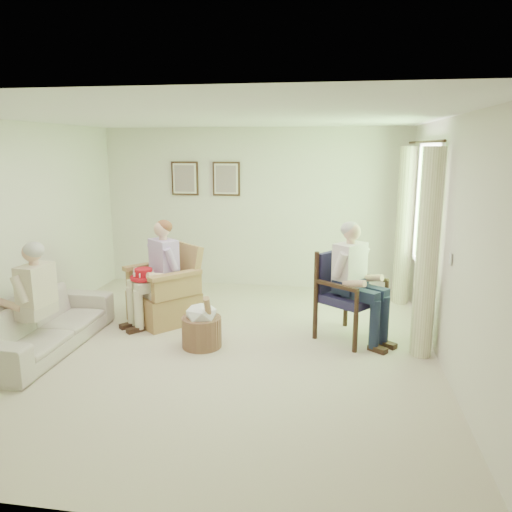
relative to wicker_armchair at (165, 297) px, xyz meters
name	(u,v)px	position (x,y,z in m)	size (l,w,h in m)	color
floor	(215,348)	(0.89, -0.83, -0.33)	(5.50, 5.50, 0.00)	beige
back_wall	(254,208)	(0.89, 1.92, 0.97)	(5.00, 0.04, 2.60)	silver
front_wall	(99,322)	(0.89, -3.58, 0.97)	(5.00, 0.04, 2.60)	silver
left_wall	(9,232)	(-1.61, -0.83, 0.97)	(0.04, 5.50, 2.60)	silver
right_wall	(449,245)	(3.39, -0.83, 0.97)	(0.04, 5.50, 2.60)	silver
ceiling	(211,117)	(0.89, -0.83, 2.27)	(5.00, 5.50, 0.02)	white
window	(427,204)	(3.36, 0.37, 1.26)	(0.13, 2.50, 1.63)	#2D6B23
curtain_left	(427,254)	(3.22, -0.61, 0.82)	(0.34, 0.34, 2.30)	beige
curtain_right	(404,226)	(3.22, 1.35, 0.82)	(0.34, 0.34, 2.30)	beige
framed_print_left	(185,178)	(-0.26, 1.89, 1.45)	(0.45, 0.05, 0.55)	#382114
framed_print_right	(226,179)	(0.44, 1.89, 1.45)	(0.45, 0.05, 0.55)	#382114
wicker_armchair	(165,297)	(0.00, 0.00, 0.00)	(0.80, 0.80, 1.02)	#A1704C
wood_armchair	(351,291)	(2.44, -0.17, 0.25)	(0.68, 0.64, 1.05)	black
sofa	(43,324)	(-1.06, -1.16, -0.03)	(0.80, 2.04, 0.59)	beige
person_wicker	(160,266)	(0.00, -0.14, 0.46)	(0.40, 0.62, 1.34)	beige
person_dark	(352,273)	(2.44, -0.34, 0.51)	(0.40, 0.62, 1.41)	#1B233B
person_sofa	(31,293)	(-1.06, -1.32, 0.39)	(0.42, 0.63, 1.26)	#C4B49E
red_hat	(144,275)	(-0.17, -0.28, 0.37)	(0.34, 0.34, 0.14)	red
hatbox	(202,325)	(0.73, -0.81, -0.06)	(0.57, 0.57, 0.68)	#A6755A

